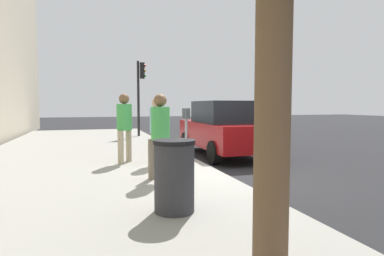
% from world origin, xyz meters
% --- Properties ---
extents(ground_plane, '(80.00, 80.00, 0.00)m').
position_xyz_m(ground_plane, '(0.00, 0.00, 0.00)').
color(ground_plane, '#232326').
rests_on(ground_plane, ground).
extents(sidewalk_slab, '(28.00, 6.00, 0.15)m').
position_xyz_m(sidewalk_slab, '(0.00, 3.00, 0.07)').
color(sidewalk_slab, gray).
rests_on(sidewalk_slab, ground_plane).
extents(parking_meter, '(0.36, 0.12, 1.41)m').
position_xyz_m(parking_meter, '(1.28, 0.45, 1.17)').
color(parking_meter, gray).
rests_on(parking_meter, sidewalk_slab).
extents(pedestrian_at_meter, '(0.49, 0.36, 1.67)m').
position_xyz_m(pedestrian_at_meter, '(1.34, 1.19, 1.12)').
color(pedestrian_at_meter, '#726656').
rests_on(pedestrian_at_meter, sidewalk_slab).
extents(pedestrian_bystander, '(0.37, 0.47, 1.71)m').
position_xyz_m(pedestrian_bystander, '(-0.30, 1.45, 1.15)').
color(pedestrian_bystander, '#726656').
rests_on(pedestrian_bystander, sidewalk_slab).
extents(parking_officer, '(0.46, 0.39, 1.78)m').
position_xyz_m(parking_officer, '(1.84, 1.95, 1.20)').
color(parking_officer, tan).
rests_on(parking_officer, sidewalk_slab).
extents(parked_sedan_near, '(4.43, 2.02, 1.77)m').
position_xyz_m(parked_sedan_near, '(3.00, -1.35, 0.89)').
color(parked_sedan_near, maroon).
rests_on(parked_sedan_near, ground_plane).
extents(traffic_signal, '(0.24, 0.44, 3.60)m').
position_xyz_m(traffic_signal, '(9.06, 0.47, 2.58)').
color(traffic_signal, black).
rests_on(traffic_signal, sidewalk_slab).
extents(trash_bin, '(0.59, 0.59, 1.01)m').
position_xyz_m(trash_bin, '(-2.28, 1.67, 0.66)').
color(trash_bin, '#2D2D33').
rests_on(trash_bin, sidewalk_slab).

